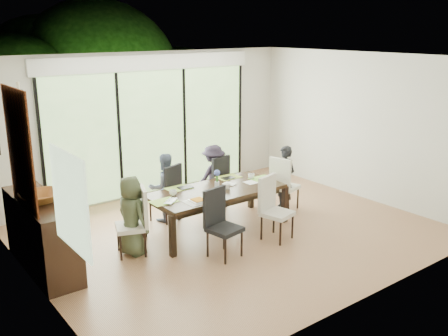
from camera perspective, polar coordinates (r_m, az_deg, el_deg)
floor at (r=7.93m, az=1.10°, el=-7.40°), size 6.00×5.00×0.01m
ceiling at (r=7.30m, az=1.22°, el=12.55°), size 6.00×5.00×0.01m
wall_back at (r=9.55m, az=-8.26°, el=4.97°), size 6.00×0.02×2.70m
wall_front at (r=5.82m, az=16.68°, el=-2.59°), size 6.00×0.02×2.70m
wall_left at (r=6.17m, az=-21.36°, el=-1.99°), size 0.02×5.00×2.70m
wall_right at (r=9.62m, az=15.41°, el=4.64°), size 0.02×5.00×2.70m
glass_doors at (r=9.55m, az=-8.11°, el=4.05°), size 4.20×0.02×2.30m
blinds_header at (r=9.36m, az=-8.39°, el=11.85°), size 4.40×0.06×0.28m
mullion_a at (r=8.74m, az=-20.15°, el=2.14°), size 0.05×0.04×2.30m
mullion_b at (r=9.23m, az=-11.87°, el=3.46°), size 0.05×0.04×2.30m
mullion_c at (r=9.89m, az=-4.53°, el=4.57°), size 0.05×0.04×2.30m
mullion_d at (r=10.70m, az=1.81°, el=5.47°), size 0.05×0.04×2.30m
side_window at (r=5.04m, az=-17.20°, el=-3.69°), size 0.02×0.90×1.00m
deck at (r=10.66m, az=-10.30°, el=-1.75°), size 6.00×1.80×0.10m
rail_top at (r=11.20m, az=-12.33°, el=2.18°), size 6.00×0.08×0.06m
foliage_left at (r=11.37m, az=-23.05°, el=6.07°), size 3.20×3.20×3.20m
foliage_mid at (r=12.59m, az=-14.15°, el=9.33°), size 4.00×4.00×4.00m
foliage_right at (r=12.79m, az=-5.07°, el=7.39°), size 2.80×2.80×2.80m
foliage_far at (r=12.92m, az=-19.46°, el=8.26°), size 3.60×3.60×3.60m
table_top at (r=7.83m, az=-0.87°, el=-2.64°), size 2.14×0.98×0.05m
table_apron at (r=7.86m, az=-0.87°, el=-3.19°), size 1.96×0.80×0.09m
table_leg_fl at (r=7.06m, az=-5.90°, el=-7.76°), size 0.08×0.08×0.61m
table_leg_fr at (r=8.30m, az=6.95°, el=-4.13°), size 0.08×0.08×0.61m
table_leg_bl at (r=7.75m, az=-9.24°, el=-5.67°), size 0.08×0.08×0.61m
table_leg_br at (r=8.90m, az=3.10°, el=-2.64°), size 0.08×0.08×0.61m
chair_left_end at (r=7.16m, az=-10.64°, el=-6.05°), size 0.52×0.52×0.98m
chair_right_end at (r=8.81m, az=7.02°, el=-1.68°), size 0.51×0.51×0.98m
chair_far_left at (r=8.32m, az=-6.85°, el=-2.73°), size 0.53×0.53×0.98m
chair_far_right at (r=8.84m, az=-1.26°, el=-1.50°), size 0.47×0.47×0.98m
chair_near_left at (r=6.95m, az=0.08°, el=-6.42°), size 0.47×0.47×0.98m
chair_near_right at (r=7.56m, az=6.14°, el=-4.65°), size 0.50×0.50×0.98m
person_left_end at (r=7.13m, az=-10.53°, el=-5.38°), size 0.42×0.58×1.15m
person_right_end at (r=8.77m, az=6.94°, el=-1.18°), size 0.37×0.56×1.15m
person_far_left at (r=8.28m, az=-6.80°, el=-2.21°), size 0.58×0.42×1.15m
person_far_right at (r=8.80m, az=-1.19°, el=-1.00°), size 0.54×0.34×1.15m
placemat_left at (r=7.33m, az=-6.87°, el=-3.82°), size 0.39×0.29×0.01m
placemat_right at (r=8.40m, az=4.36°, el=-1.20°), size 0.39×0.29×0.01m
placemat_far_l at (r=7.90m, az=-5.23°, el=-2.32°), size 0.39×0.29×0.01m
placemat_far_r at (r=8.44m, az=0.52°, el=-1.05°), size 0.39×0.29×0.01m
placemat_paper at (r=7.29m, az=-2.96°, el=-3.84°), size 0.39×0.29×0.01m
tablet_far_l at (r=7.91m, az=-4.42°, el=-2.22°), size 0.23×0.16×0.01m
tablet_far_r at (r=8.38m, az=0.46°, el=-1.14°), size 0.21×0.15×0.01m
papers at (r=8.20m, az=3.28°, el=-1.60°), size 0.27×0.20×0.00m
platter_base at (r=7.29m, az=-2.96°, el=-3.74°), size 0.23×0.23×0.02m
platter_snacks at (r=7.28m, az=-2.96°, el=-3.62°), size 0.18×0.18×0.01m
vase at (r=7.88m, az=-0.79°, el=-1.92°), size 0.07×0.07×0.11m
hyacinth_stems at (r=7.84m, az=-0.80°, el=-1.18°), size 0.04×0.04×0.14m
hyacinth_blooms at (r=7.82m, az=-0.80°, el=-0.56°), size 0.10×0.10×0.10m
laptop at (r=7.30m, az=-5.80°, el=-3.82°), size 0.35×0.33×0.02m
cup_a at (r=7.56m, az=-5.83°, el=-2.86°), size 0.15×0.15×0.09m
cup_b at (r=7.82m, az=0.45°, el=-2.14°), size 0.13×0.13×0.08m
cup_c at (r=8.36m, az=3.14°, el=-0.96°), size 0.12×0.12×0.09m
book at (r=8.00m, az=0.36°, el=-1.97°), size 0.21×0.24×0.02m
sideboard at (r=7.06m, az=-20.08°, el=-7.14°), size 0.48×1.72×0.97m
bowl at (r=6.78m, az=-20.25°, el=-3.16°), size 0.51×0.51×0.12m
candlestick_base at (r=7.21m, az=-21.31°, el=-2.51°), size 0.11×0.11×0.04m
candlestick_shaft at (r=7.04m, az=-21.85°, el=2.74°), size 0.03×0.03×1.34m
candlestick_pan at (r=6.93m, az=-22.42°, el=8.11°), size 0.11×0.11×0.03m
candle at (r=6.92m, az=-22.48°, el=8.64°), size 0.04×0.04×0.11m
tapestry at (r=6.47m, az=-22.34°, el=1.91°), size 0.02×1.00×1.50m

